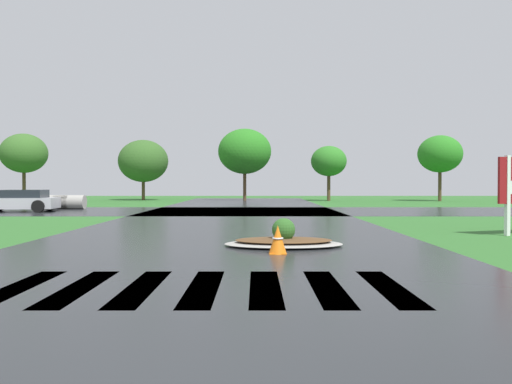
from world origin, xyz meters
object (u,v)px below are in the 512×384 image
object	(u,v)px
drainage_pipe_stack	(63,202)
traffic_cone	(279,240)
car_blue_compact	(22,201)
median_island	(285,240)

from	to	relation	value
drainage_pipe_stack	traffic_cone	size ratio (longest dim) A/B	4.44
car_blue_compact	drainage_pipe_stack	xyz separation A→B (m)	(1.22, 2.76, -0.16)
car_blue_compact	traffic_cone	world-z (taller)	car_blue_compact
car_blue_compact	median_island	bearing A→B (deg)	125.60
median_island	drainage_pipe_stack	size ratio (longest dim) A/B	1.04
drainage_pipe_stack	traffic_cone	bearing A→B (deg)	-59.06
car_blue_compact	drainage_pipe_stack	size ratio (longest dim) A/B	1.48
median_island	car_blue_compact	size ratio (longest dim) A/B	0.70
median_island	car_blue_compact	xyz separation A→B (m)	(-13.18, 15.49, 0.42)
car_blue_compact	traffic_cone	size ratio (longest dim) A/B	6.59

